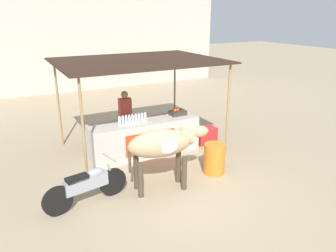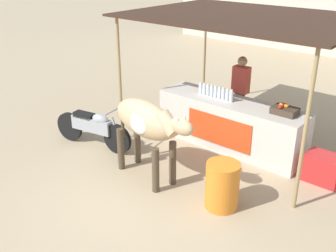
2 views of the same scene
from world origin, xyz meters
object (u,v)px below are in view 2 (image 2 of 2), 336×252
at_px(motorcycle_parked, 93,127).
at_px(vendor_behind_counter, 240,94).
at_px(fruit_crate, 285,110).
at_px(cow, 147,123).
at_px(water_barrel, 222,185).
at_px(cooler_box, 323,168).
at_px(stall_counter, 230,124).

bearing_deg(motorcycle_parked, vendor_behind_counter, 54.69).
height_order(fruit_crate, cow, cow).
xyz_separation_m(fruit_crate, water_barrel, (-0.04, -1.88, -0.66)).
bearing_deg(water_barrel, cooler_box, 62.44).
bearing_deg(fruit_crate, cooler_box, -9.84).
bearing_deg(vendor_behind_counter, stall_counter, -71.29).
relative_size(cooler_box, motorcycle_parked, 0.34).
relative_size(vendor_behind_counter, cooler_box, 2.75).
xyz_separation_m(fruit_crate, cow, (-1.47, -1.99, 0.00)).
bearing_deg(cow, vendor_behind_counter, 86.58).
distance_m(fruit_crate, cooler_box, 1.18).
relative_size(fruit_crate, cooler_box, 0.73).
bearing_deg(cooler_box, cow, -141.87).
height_order(vendor_behind_counter, cow, vendor_behind_counter).
distance_m(cooler_box, cow, 3.08).
relative_size(stall_counter, vendor_behind_counter, 1.82).
bearing_deg(cow, fruit_crate, 53.49).
bearing_deg(vendor_behind_counter, motorcycle_parked, -125.31).
bearing_deg(motorcycle_parked, cow, -5.66).
xyz_separation_m(cooler_box, water_barrel, (-0.91, -1.73, 0.13)).
xyz_separation_m(water_barrel, cow, (-1.44, -0.10, 0.66)).
distance_m(cooler_box, water_barrel, 1.96).
bearing_deg(fruit_crate, water_barrel, -91.10).
bearing_deg(fruit_crate, stall_counter, -177.09).
relative_size(stall_counter, motorcycle_parked, 1.68).
bearing_deg(fruit_crate, motorcycle_parked, -149.49).
bearing_deg(cooler_box, fruit_crate, 170.16).
relative_size(stall_counter, water_barrel, 4.03).
height_order(vendor_behind_counter, motorcycle_parked, vendor_behind_counter).
height_order(vendor_behind_counter, cooler_box, vendor_behind_counter).
relative_size(stall_counter, cow, 1.62).
height_order(cow, motorcycle_parked, cow).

